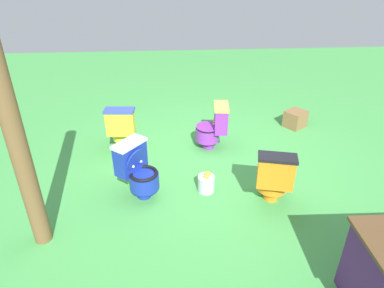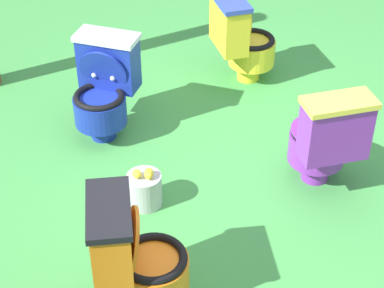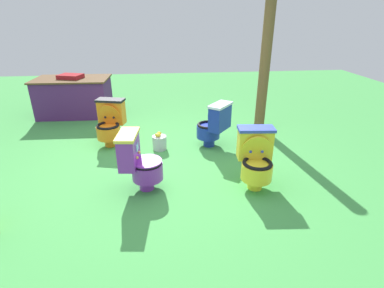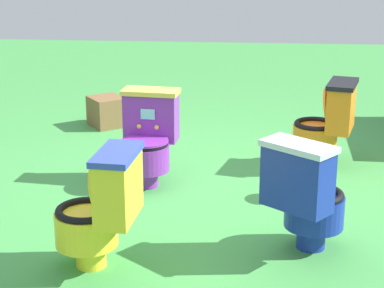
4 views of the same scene
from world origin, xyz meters
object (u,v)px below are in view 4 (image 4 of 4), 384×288
object	(u,v)px
toilet_orange	(327,123)
lemon_bucket	(295,184)
small_crate	(107,112)
toilet_blue	(307,195)
toilet_yellow	(101,208)
toilet_purple	(148,138)

from	to	relation	value
toilet_orange	lemon_bucket	bearing A→B (deg)	173.41
small_crate	toilet_blue	bearing A→B (deg)	34.08
toilet_orange	small_crate	bearing A→B (deg)	77.89
toilet_orange	toilet_blue	bearing A→B (deg)	-175.79
toilet_yellow	small_crate	bearing A→B (deg)	16.03
toilet_orange	small_crate	world-z (taller)	toilet_orange
toilet_yellow	lemon_bucket	size ratio (longest dim) A/B	2.63
toilet_blue	small_crate	size ratio (longest dim) A/B	2.15
toilet_blue	toilet_yellow	size ratio (longest dim) A/B	1.00
toilet_blue	lemon_bucket	distance (m)	0.89
toilet_blue	toilet_purple	world-z (taller)	same
toilet_purple	lemon_bucket	xyz separation A→B (m)	(0.23, 1.12, -0.25)
toilet_orange	toilet_blue	world-z (taller)	same
toilet_purple	lemon_bucket	bearing A→B (deg)	174.43
small_crate	toilet_purple	bearing A→B (deg)	22.88
toilet_blue	toilet_purple	distance (m)	1.57
toilet_yellow	small_crate	xyz separation A→B (m)	(-2.95, -0.60, -0.23)
toilet_orange	toilet_yellow	size ratio (longest dim) A/B	1.00
toilet_orange	small_crate	distance (m)	2.32
toilet_blue	toilet_yellow	bearing A→B (deg)	-126.85
toilet_orange	small_crate	size ratio (longest dim) A/B	2.15
lemon_bucket	toilet_purple	bearing A→B (deg)	-101.74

